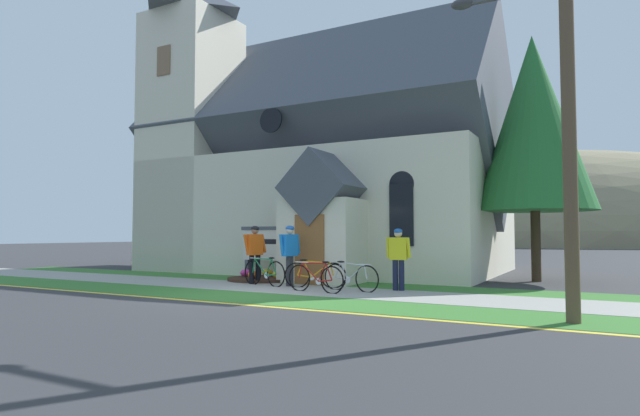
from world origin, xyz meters
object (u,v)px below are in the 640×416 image
object	(u,v)px
cyclist_in_yellow_jersey	(255,249)
roadside_conifer	(533,123)
bicycle_silver	(351,277)
cyclist_in_orange_jersey	(398,254)
bicycle_blue	(315,274)
utility_pole	(561,57)
bicycle_white	(316,278)
cyclist_in_white_jersey	(290,250)
bicycle_green	(264,272)
church_sign	(268,245)

from	to	relation	value
cyclist_in_yellow_jersey	roadside_conifer	bearing A→B (deg)	33.28
bicycle_silver	cyclist_in_orange_jersey	bearing A→B (deg)	32.07
cyclist_in_orange_jersey	cyclist_in_yellow_jersey	size ratio (longest dim) A/B	0.94
bicycle_blue	utility_pole	size ratio (longest dim) A/B	0.20
bicycle_white	bicycle_silver	distance (m)	0.97
cyclist_in_white_jersey	roadside_conifer	xyz separation A→B (m)	(6.13, 5.01, 4.06)
bicycle_white	bicycle_green	xyz separation A→B (m)	(-2.16, 0.79, 0.01)
church_sign	bicycle_silver	bearing A→B (deg)	-24.84
bicycle_green	roadside_conifer	world-z (taller)	roadside_conifer
bicycle_blue	cyclist_in_orange_jersey	size ratio (longest dim) A/B	1.01
bicycle_silver	utility_pole	bearing A→B (deg)	-26.46
cyclist_in_yellow_jersey	bicycle_green	bearing A→B (deg)	-30.04
bicycle_green	bicycle_blue	xyz separation A→B (m)	(1.58, 0.22, -0.01)
bicycle_white	utility_pole	xyz separation A→B (m)	(6.02, -1.96, 4.25)
bicycle_green	utility_pole	bearing A→B (deg)	-18.58
cyclist_in_white_jersey	cyclist_in_yellow_jersey	bearing A→B (deg)	174.90
cyclist_in_yellow_jersey	cyclist_in_orange_jersey	bearing A→B (deg)	3.23
cyclist_in_orange_jersey	bicycle_silver	bearing A→B (deg)	-147.93
bicycle_green	roadside_conifer	bearing A→B (deg)	37.29
cyclist_in_white_jersey	bicycle_green	bearing A→B (deg)	-163.39
bicycle_green	bicycle_white	bearing A→B (deg)	-20.14
bicycle_white	utility_pole	size ratio (longest dim) A/B	0.21
bicycle_white	cyclist_in_yellow_jersey	xyz separation A→B (m)	(-2.74, 1.13, 0.67)
bicycle_silver	cyclist_in_white_jersey	world-z (taller)	cyclist_in_white_jersey
bicycle_green	cyclist_in_orange_jersey	xyz separation A→B (m)	(3.93, 0.59, 0.58)
bicycle_white	cyclist_in_orange_jersey	xyz separation A→B (m)	(1.77, 1.38, 0.60)
church_sign	cyclist_in_orange_jersey	distance (m)	5.08
bicycle_white	utility_pole	bearing A→B (deg)	-18.02
bicycle_silver	cyclist_in_orange_jersey	size ratio (longest dim) A/B	1.04
church_sign	roadside_conifer	distance (m)	9.52
bicycle_white	bicycle_green	distance (m)	2.30
cyclist_in_white_jersey	utility_pole	distance (m)	8.77
church_sign	cyclist_in_white_jersey	world-z (taller)	church_sign
cyclist_in_orange_jersey	utility_pole	xyz separation A→B (m)	(4.25, -3.34, 3.66)
cyclist_in_yellow_jersey	bicycle_white	bearing A→B (deg)	-22.39
bicycle_blue	bicycle_white	bearing A→B (deg)	-60.12
cyclist_in_yellow_jersey	roadside_conifer	size ratio (longest dim) A/B	0.22
bicycle_green	cyclist_in_orange_jersey	world-z (taller)	cyclist_in_orange_jersey
cyclist_in_white_jersey	utility_pole	world-z (taller)	utility_pole
bicycle_silver	cyclist_in_white_jersey	bearing A→B (deg)	171.54
bicycle_blue	church_sign	bearing A→B (deg)	150.40
bicycle_silver	bicycle_blue	xyz separation A→B (m)	(-1.26, 0.31, 0.00)
bicycle_blue	roadside_conifer	distance (m)	8.69
bicycle_silver	cyclist_in_white_jersey	distance (m)	2.22
church_sign	cyclist_in_white_jersey	distance (m)	2.31
cyclist_in_orange_jersey	roadside_conifer	bearing A→B (deg)	57.58
cyclist_in_orange_jersey	roadside_conifer	world-z (taller)	roadside_conifer
bicycle_silver	utility_pole	xyz separation A→B (m)	(5.34, -2.66, 4.25)
bicycle_white	cyclist_in_orange_jersey	size ratio (longest dim) A/B	1.07
church_sign	bicycle_white	distance (m)	4.12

